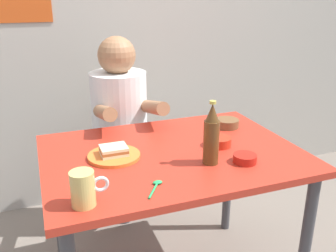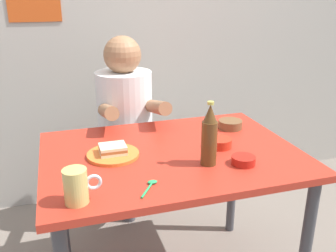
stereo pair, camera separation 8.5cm
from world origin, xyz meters
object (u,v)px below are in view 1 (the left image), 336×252
(beer_mug, at_px, (84,189))
(condiment_bowl_brown, at_px, (227,123))
(dining_table, at_px, (172,170))
(stool, at_px, (122,172))
(person_seated, at_px, (120,108))
(beer_bottle, at_px, (211,136))
(plate_orange, at_px, (114,156))
(sandwich, at_px, (114,150))

(beer_mug, height_order, condiment_bowl_brown, beer_mug)
(dining_table, xyz_separation_m, stool, (-0.09, 0.63, -0.30))
(person_seated, height_order, beer_bottle, person_seated)
(plate_orange, height_order, beer_bottle, beer_bottle)
(stool, distance_m, sandwich, 0.76)
(person_seated, relative_size, plate_orange, 3.27)
(person_seated, distance_m, beer_bottle, 0.81)
(plate_orange, xyz_separation_m, sandwich, (0.00, 0.00, 0.02))
(stool, distance_m, condiment_bowl_brown, 0.76)
(person_seated, xyz_separation_m, beer_mug, (-0.33, -0.92, 0.03))
(beer_mug, bearing_deg, person_seated, 70.09)
(sandwich, xyz_separation_m, condiment_bowl_brown, (0.62, 0.16, -0.01))
(stool, relative_size, plate_orange, 2.05)
(plate_orange, bearing_deg, beer_bottle, -27.82)
(beer_bottle, bearing_deg, plate_orange, 152.18)
(dining_table, height_order, person_seated, person_seated)
(stool, xyz_separation_m, plate_orange, (-0.16, -0.60, 0.40))
(sandwich, relative_size, beer_mug, 0.87)
(person_seated, distance_m, condiment_bowl_brown, 0.63)
(sandwich, height_order, condiment_bowl_brown, sandwich)
(dining_table, bearing_deg, stool, 97.76)
(person_seated, relative_size, condiment_bowl_brown, 6.00)
(plate_orange, xyz_separation_m, beer_bottle, (0.36, -0.19, 0.11))
(sandwich, distance_m, beer_bottle, 0.41)
(person_seated, xyz_separation_m, sandwich, (-0.16, -0.59, 0.01))
(person_seated, height_order, condiment_bowl_brown, person_seated)
(plate_orange, bearing_deg, condiment_bowl_brown, 14.48)
(dining_table, relative_size, beer_mug, 8.73)
(dining_table, relative_size, plate_orange, 5.00)
(person_seated, bearing_deg, beer_bottle, -76.25)
(dining_table, height_order, beer_mug, beer_mug)
(dining_table, distance_m, condiment_bowl_brown, 0.43)
(stool, xyz_separation_m, sandwich, (-0.16, -0.60, 0.42))
(dining_table, bearing_deg, beer_bottle, -56.92)
(dining_table, distance_m, beer_mug, 0.54)
(stool, xyz_separation_m, beer_bottle, (0.19, -0.79, 0.51))
(beer_bottle, relative_size, condiment_bowl_brown, 2.18)
(beer_bottle, distance_m, condiment_bowl_brown, 0.45)
(beer_mug, bearing_deg, plate_orange, 62.72)
(plate_orange, height_order, sandwich, sandwich)
(person_seated, relative_size, beer_mug, 5.71)
(stool, xyz_separation_m, beer_mug, (-0.33, -0.93, 0.45))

